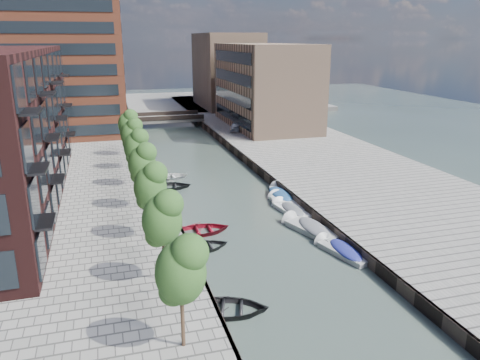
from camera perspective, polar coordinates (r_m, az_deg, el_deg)
name	(u,v)px	position (r m, az deg, el deg)	size (l,w,h in m)	color
water	(202,169)	(59.43, -4.64, 1.35)	(300.00, 300.00, 0.00)	#38473F
quay_right	(318,157)	(64.33, 9.45, 2.84)	(20.00, 140.00, 1.00)	gray
quay_wall_left	(153,169)	(58.43, -10.52, 1.36)	(0.25, 140.00, 1.00)	#332823
quay_wall_right	(248,162)	(60.77, 0.99, 2.24)	(0.25, 140.00, 1.00)	#332823
far_closure	(151,104)	(117.69, -10.75, 9.08)	(80.00, 40.00, 1.00)	gray
apartment_block	(6,129)	(47.56, -26.59, 5.61)	(8.00, 38.00, 14.00)	black
tower	(60,37)	(81.32, -21.10, 15.90)	(18.00, 18.00, 30.00)	brown
tan_block_near	(265,86)	(83.18, 3.07, 11.43)	(12.00, 25.00, 14.00)	#96745C
tan_block_far	(227,70)	(107.90, -1.61, 13.21)	(12.00, 20.00, 16.00)	#96745C
bridge	(167,118)	(90.03, -8.90, 7.42)	(13.00, 6.00, 1.30)	gray
tree_0	(181,268)	(22.89, -7.26, -10.61)	(2.50, 2.50, 5.95)	#382619
tree_1	(162,217)	(29.24, -9.50, -4.45)	(2.50, 2.50, 5.95)	#382619
tree_2	(150,184)	(35.83, -10.91, -0.52)	(2.50, 2.50, 5.95)	#382619
tree_3	(142,162)	(42.55, -11.87, 2.18)	(2.50, 2.50, 5.95)	#382619
tree_4	(136,145)	(49.35, -12.57, 4.15)	(2.50, 2.50, 5.95)	#382619
tree_5	(131,133)	(56.20, -13.11, 5.63)	(2.50, 2.50, 5.95)	#382619
tree_6	(128,123)	(63.08, -13.53, 6.79)	(2.50, 2.50, 5.95)	#382619
lamp_0	(193,262)	(27.41, -5.78, -9.91)	(0.24, 0.24, 4.12)	black
lamp_1	(159,183)	(42.19, -9.85, -0.36)	(0.24, 0.24, 4.12)	black
lamp_2	(143,145)	(57.62, -11.77, 4.16)	(0.24, 0.24, 4.12)	black
sloop_0	(202,249)	(37.10, -4.60, -8.44)	(3.07, 4.30, 0.89)	black
sloop_1	(228,313)	(29.27, -1.50, -15.86)	(3.58, 5.01, 1.04)	black
sloop_2	(201,233)	(40.07, -4.73, -6.46)	(3.53, 4.94, 1.02)	maroon
sloop_3	(167,179)	(55.45, -8.92, 0.06)	(3.60, 5.05, 1.05)	white
sloop_4	(168,189)	(52.04, -8.77, -1.05)	(3.60, 5.04, 1.04)	black
motorboat_0	(341,250)	(37.18, 12.22, -8.39)	(3.02, 5.26, 1.66)	#B0AFAD
motorboat_1	(309,228)	(40.70, 8.42, -5.86)	(3.72, 6.08, 1.92)	#AEAFAD
motorboat_2	(284,203)	(46.84, 5.43, -2.83)	(2.28, 5.35, 1.73)	white
motorboat_3	(280,195)	(48.90, 4.90, -1.80)	(3.51, 6.08, 1.92)	silver
motorboat_4	(290,210)	(44.85, 6.08, -3.63)	(2.38, 5.03, 1.61)	white
car	(235,127)	(78.56, -0.58, 6.49)	(1.65, 4.10, 1.40)	silver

